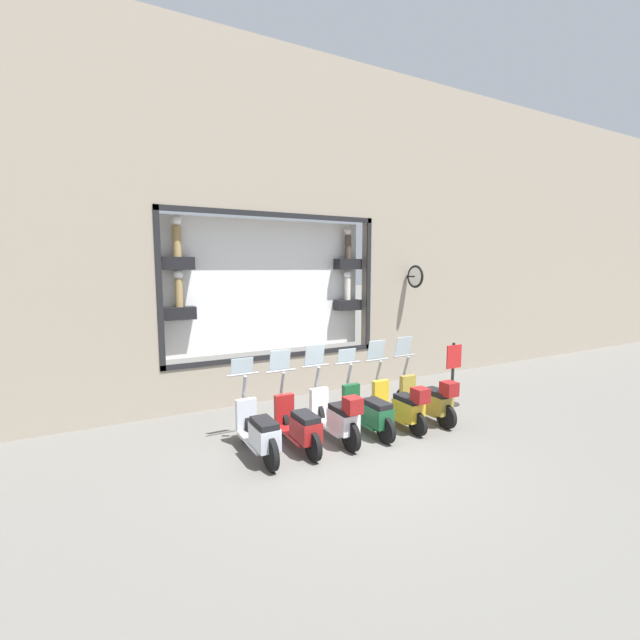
% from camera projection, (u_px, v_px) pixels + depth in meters
% --- Properties ---
extents(ground_plane, '(120.00, 120.00, 0.00)m').
position_uv_depth(ground_plane, '(353.00, 450.00, 7.61)').
color(ground_plane, '#66635E').
extents(building_facade, '(1.24, 36.00, 8.33)m').
position_uv_depth(building_facade, '(273.00, 225.00, 10.23)').
color(building_facade, gray).
rests_on(building_facade, ground_plane).
extents(scooter_olive_0, '(1.80, 0.61, 1.68)m').
position_uv_depth(scooter_olive_0, '(429.00, 399.00, 9.00)').
color(scooter_olive_0, black).
rests_on(scooter_olive_0, ground_plane).
extents(scooter_yellow_1, '(1.79, 0.60, 1.66)m').
position_uv_depth(scooter_yellow_1, '(401.00, 405.00, 8.63)').
color(scooter_yellow_1, black).
rests_on(scooter_yellow_1, ground_plane).
extents(scooter_green_2, '(1.80, 0.60, 1.55)m').
position_uv_depth(scooter_green_2, '(369.00, 412.00, 8.33)').
color(scooter_green_2, black).
rests_on(scooter_green_2, ground_plane).
extents(scooter_white_3, '(1.81, 0.61, 1.71)m').
position_uv_depth(scooter_white_3, '(337.00, 416.00, 7.92)').
color(scooter_white_3, black).
rests_on(scooter_white_3, ground_plane).
extents(scooter_red_4, '(1.80, 0.60, 1.67)m').
position_uv_depth(scooter_red_4, '(299.00, 425.00, 7.62)').
color(scooter_red_4, black).
rests_on(scooter_red_4, ground_plane).
extents(scooter_silver_5, '(1.81, 0.60, 1.59)m').
position_uv_depth(scooter_silver_5, '(259.00, 432.00, 7.26)').
color(scooter_silver_5, black).
rests_on(scooter_silver_5, ground_plane).
extents(shop_sign_post, '(0.36, 0.45, 1.48)m').
position_uv_depth(shop_sign_post, '(453.00, 372.00, 10.04)').
color(shop_sign_post, '#232326').
rests_on(shop_sign_post, ground_plane).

